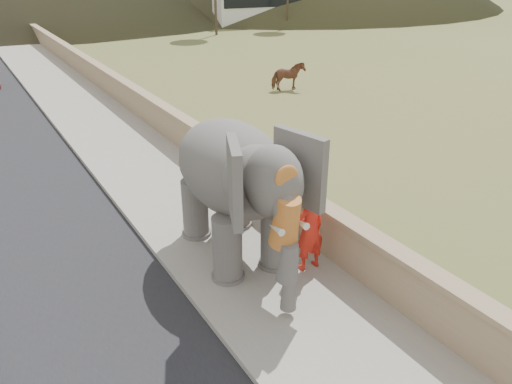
{
  "coord_description": "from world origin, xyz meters",
  "views": [
    {
      "loc": [
        -4.36,
        -8.21,
        5.88
      ],
      "look_at": [
        0.2,
        -0.73,
        1.7
      ],
      "focal_mm": 35.0,
      "sensor_mm": 36.0,
      "label": 1
    }
  ],
  "objects": [
    {
      "name": "walkway",
      "position": [
        0.0,
        10.0,
        0.07
      ],
      "size": [
        3.0,
        120.0,
        0.15
      ],
      "primitive_type": "cube",
      "color": "#9E9687",
      "rests_on": "ground"
    },
    {
      "name": "elephant_and_man",
      "position": [
        0.02,
        -0.15,
        1.63
      ],
      "size": [
        2.5,
        4.29,
        2.97
      ],
      "color": "slate",
      "rests_on": "ground"
    },
    {
      "name": "ground",
      "position": [
        0.0,
        0.0,
        0.0
      ],
      "size": [
        160.0,
        160.0,
        0.0
      ],
      "primitive_type": "plane",
      "color": "olive",
      "rests_on": "ground"
    },
    {
      "name": "bus_orange",
      "position": [
        29.2,
        33.81,
        1.55
      ],
      "size": [
        11.28,
        4.93,
        3.1
      ],
      "primitive_type": "cube",
      "rotation": [
        0.0,
        0.0,
        1.8
      ],
      "color": "orange",
      "rests_on": "ground"
    },
    {
      "name": "cow",
      "position": [
        9.22,
        11.17,
        0.66
      ],
      "size": [
        1.66,
        0.95,
        1.32
      ],
      "primitive_type": "imported",
      "rotation": [
        0.0,
        0.0,
        1.41
      ],
      "color": "brown",
      "rests_on": "ground"
    },
    {
      "name": "bus_white",
      "position": [
        22.31,
        32.47,
        1.55
      ],
      "size": [
        11.25,
        4.06,
        3.1
      ],
      "primitive_type": "cube",
      "rotation": [
        0.0,
        0.0,
        1.43
      ],
      "color": "white",
      "rests_on": "ground"
    },
    {
      "name": "parapet",
      "position": [
        1.65,
        10.0,
        0.55
      ],
      "size": [
        0.3,
        120.0,
        1.1
      ],
      "primitive_type": "cube",
      "color": "tan",
      "rests_on": "ground"
    },
    {
      "name": "distant_car",
      "position": [
        18.76,
        35.96,
        0.72
      ],
      "size": [
        4.33,
        1.99,
        1.44
      ],
      "primitive_type": "imported",
      "rotation": [
        0.0,
        0.0,
        1.64
      ],
      "color": "#BBBBC2",
      "rests_on": "ground"
    }
  ]
}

